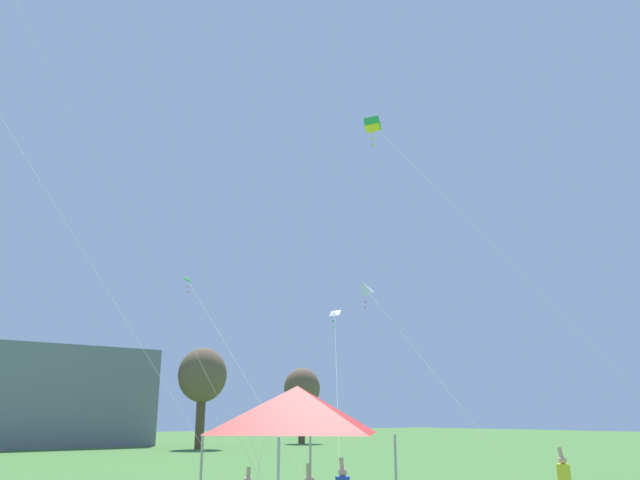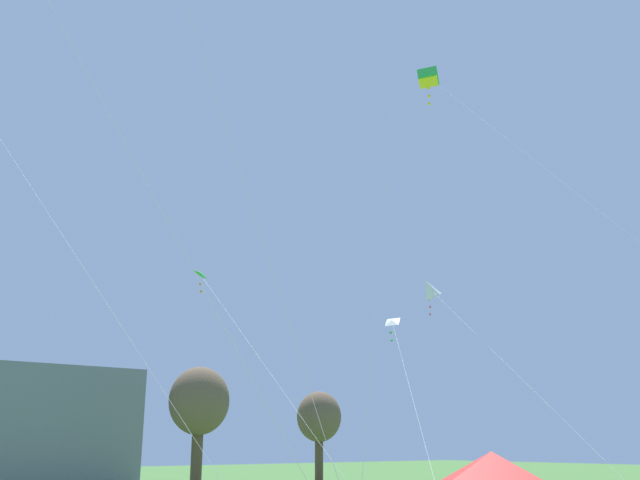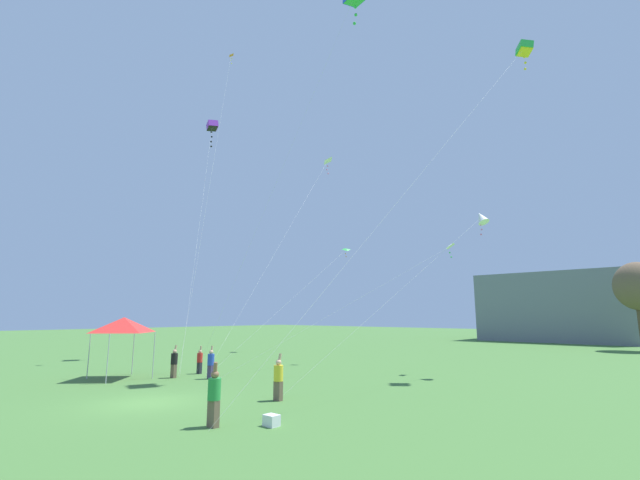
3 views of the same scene
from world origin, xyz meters
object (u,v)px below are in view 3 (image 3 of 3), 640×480
Objects in this scene: festival_tent at (124,325)px; kite_purple_box_0 at (212,126)px; kite_green_box_4 at (524,49)px; person_black_shirt at (174,362)px; kite_green_delta_7 at (344,252)px; cooler_box at (272,420)px; kite_white_delta_2 at (447,248)px; kite_orange_delta_6 at (230,64)px; person_green_shirt at (214,395)px; kite_white_diamond_3 at (481,218)px; person_blue_shirt at (211,363)px; person_yellow_shirt at (278,378)px; kite_white_delta_5 at (327,162)px; person_red_shirt at (200,360)px.

festival_tent is 0.16× the size of kite_purple_box_0.
person_black_shirt is at bearing -137.46° from kite_green_box_4.
person_black_shirt is 0.15× the size of kite_green_delta_7.
kite_white_delta_2 is at bearing 94.32° from cooler_box.
festival_tent is 32.11m from kite_green_box_4.
kite_orange_delta_6 is (-17.69, -5.78, 18.45)m from kite_white_delta_2.
kite_green_delta_7 is (9.00, 5.45, -17.90)m from kite_orange_delta_6.
person_green_shirt is (13.53, -2.80, -2.09)m from festival_tent.
person_black_shirt is 0.14× the size of kite_white_diamond_3.
festival_tent is 0.13× the size of kite_orange_delta_6.
cooler_box is 34.43m from kite_orange_delta_6.
person_green_shirt reaches higher than person_blue_shirt.
kite_white_diamond_3 is 11.17m from kite_green_delta_7.
kite_green_delta_7 is at bearing -177.57° from kite_white_diamond_3.
kite_purple_box_0 is 6.09m from kite_orange_delta_6.
person_green_shirt is at bearing -108.22° from person_black_shirt.
person_blue_shirt is at bearing 155.58° from cooler_box.
kite_green_delta_7 reaches higher than person_black_shirt.
person_green_shirt is at bearing -146.85° from person_yellow_shirt.
kite_white_delta_5 is 15.36m from kite_orange_delta_6.
person_green_shirt is 32.91m from kite_purple_box_0.
kite_white_delta_2 is 0.87× the size of kite_white_diamond_3.
person_yellow_shirt is 0.14× the size of kite_white_diamond_3.
festival_tent is 21.26m from kite_white_delta_2.
kite_white_diamond_3 is (1.13, 17.06, 9.77)m from cooler_box.
kite_green_box_4 reaches higher than person_black_shirt.
person_red_shirt is at bearing 88.23° from person_yellow_shirt.
person_blue_shirt reaches higher than cooler_box.
kite_green_box_4 is 19.42m from kite_green_delta_7.
kite_green_delta_7 is at bearing 103.77° from person_green_shirt.
cooler_box is 38.32m from kite_white_delta_5.
kite_orange_delta_6 is (-15.91, 8.00, 25.69)m from person_yellow_shirt.
kite_orange_delta_6 is (-23.05, -8.10, 4.75)m from kite_green_box_4.
kite_white_diamond_3 reaches higher than festival_tent.
person_blue_shirt is 0.15× the size of kite_green_delta_7.
person_yellow_shirt is 27.36m from kite_green_box_4.
kite_purple_box_0 is at bearing -168.32° from kite_white_diamond_3.
kite_white_diamond_3 is (23.92, 4.94, -12.07)m from kite_purple_box_0.
cooler_box is at bearing -101.96° from kite_green_box_4.
kite_white_delta_5 is (-6.54, 21.79, 20.29)m from person_black_shirt.
kite_green_delta_7 is (0.86, 11.67, 7.85)m from person_blue_shirt.
person_red_shirt is 13.83m from kite_green_delta_7.
kite_green_box_4 reaches higher than kite_green_delta_7.
kite_purple_box_0 reaches higher than kite_white_delta_2.
person_red_shirt is 17.98m from kite_white_delta_2.
kite_white_delta_2 is 0.43× the size of kite_orange_delta_6.
person_yellow_shirt is 0.95× the size of person_green_shirt.
person_green_shirt is at bearing -64.43° from kite_green_delta_7.
cooler_box is 13.40m from person_black_shirt.
kite_orange_delta_6 is (-4.08, 9.73, 23.55)m from festival_tent.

